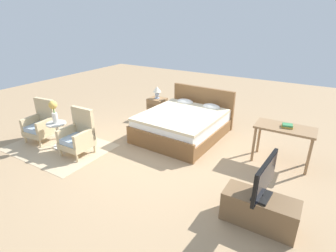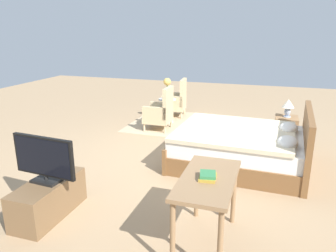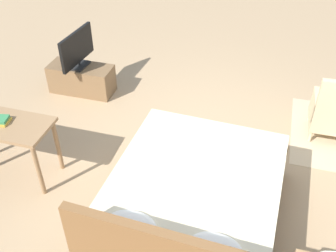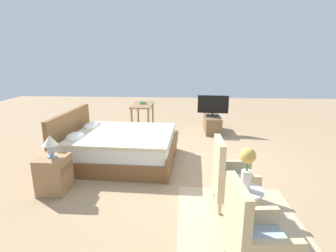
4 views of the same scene
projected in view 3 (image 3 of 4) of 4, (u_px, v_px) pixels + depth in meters
ground_plane at (204, 156)px, 4.90m from camera, size 16.00×16.00×0.00m
bed at (193, 202)px, 3.92m from camera, size 1.74×2.08×0.96m
armchair_by_window_right at (334, 113)px, 4.98m from camera, size 0.55×0.55×0.92m
tv_stand at (82, 79)px, 5.96m from camera, size 0.96×0.40×0.43m
tv_flatscreen at (77, 49)px, 5.66m from camera, size 0.23×0.80×0.54m
vanity_desk at (5, 131)px, 4.29m from camera, size 1.04×0.52×0.74m
book_stack at (0, 120)px, 4.21m from camera, size 0.21×0.18×0.06m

